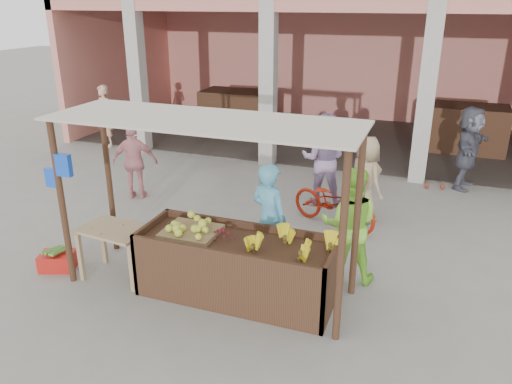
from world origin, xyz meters
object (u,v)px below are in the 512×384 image
at_px(vendor_blue, 269,216).
at_px(vendor_green, 349,222).
at_px(motorcycle, 334,202).
at_px(fruit_stall, 237,269).
at_px(side_table, 115,237).
at_px(red_crate, 58,261).

height_order(vendor_blue, vendor_green, vendor_blue).
bearing_deg(motorcycle, fruit_stall, -173.55).
xyz_separation_m(fruit_stall, vendor_blue, (0.20, 0.74, 0.50)).
bearing_deg(fruit_stall, side_table, -176.18).
height_order(side_table, vendor_blue, vendor_blue).
bearing_deg(side_table, fruit_stall, 10.08).
bearing_deg(fruit_stall, vendor_blue, 74.64).
distance_m(fruit_stall, vendor_green, 1.69).
bearing_deg(vendor_blue, motorcycle, -81.95).
distance_m(vendor_green, motorcycle, 1.83).
distance_m(side_table, red_crate, 1.10).
xyz_separation_m(side_table, motorcycle, (2.55, 2.79, -0.17)).
bearing_deg(vendor_green, side_table, 11.00).
distance_m(fruit_stall, side_table, 1.82).
relative_size(fruit_stall, vendor_blue, 1.45).
distance_m(side_table, vendor_green, 3.30).
bearing_deg(side_table, vendor_blue, 29.53).
bearing_deg(red_crate, vendor_green, -3.08).
distance_m(red_crate, vendor_blue, 3.24).
bearing_deg(vendor_green, vendor_blue, 3.57).
height_order(vendor_green, motorcycle, vendor_green).
height_order(fruit_stall, vendor_green, vendor_green).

